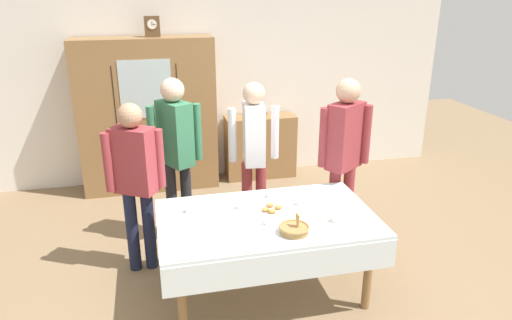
{
  "coord_description": "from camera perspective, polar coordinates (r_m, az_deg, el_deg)",
  "views": [
    {
      "loc": [
        -0.86,
        -3.55,
        2.53
      ],
      "look_at": [
        0.0,
        0.2,
        1.08
      ],
      "focal_mm": 33.07,
      "sensor_mm": 36.0,
      "label": 1
    }
  ],
  "objects": [
    {
      "name": "bookshelf_low",
      "position": [
        6.48,
        0.52,
        1.65
      ],
      "size": [
        0.95,
        0.35,
        0.86
      ],
      "color": "olive",
      "rests_on": "ground"
    },
    {
      "name": "tea_cup_center",
      "position": [
        4.01,
        -1.75,
        -5.6
      ],
      "size": [
        0.13,
        0.13,
        0.06
      ],
      "color": "white",
      "rests_on": "dining_table"
    },
    {
      "name": "back_wall",
      "position": [
        6.37,
        -5.03,
        9.83
      ],
      "size": [
        6.4,
        0.1,
        2.7
      ],
      "primitive_type": "cube",
      "color": "silver",
      "rests_on": "ground"
    },
    {
      "name": "ground_plane",
      "position": [
        4.44,
        0.6,
        -14.1
      ],
      "size": [
        12.0,
        12.0,
        0.0
      ],
      "primitive_type": "plane",
      "color": "#846B4C",
      "rests_on": "ground"
    },
    {
      "name": "person_behind_table_left",
      "position": [
        4.77,
        -0.26,
        1.84
      ],
      "size": [
        0.52,
        0.38,
        1.64
      ],
      "color": "#933338",
      "rests_on": "ground"
    },
    {
      "name": "tea_cup_front_edge",
      "position": [
        3.76,
        1.66,
        -7.49
      ],
      "size": [
        0.13,
        0.13,
        0.06
      ],
      "color": "white",
      "rests_on": "dining_table"
    },
    {
      "name": "tea_cup_far_right",
      "position": [
        3.99,
        -8.01,
        -5.96
      ],
      "size": [
        0.13,
        0.13,
        0.06
      ],
      "color": "white",
      "rests_on": "dining_table"
    },
    {
      "name": "person_by_cabinet",
      "position": [
        4.7,
        -9.68,
        1.83
      ],
      "size": [
        0.52,
        0.41,
        1.7
      ],
      "color": "#232328",
      "rests_on": "ground"
    },
    {
      "name": "tea_cup_mid_left",
      "position": [
        4.21,
        1.81,
        -4.26
      ],
      "size": [
        0.13,
        0.13,
        0.06
      ],
      "color": "white",
      "rests_on": "dining_table"
    },
    {
      "name": "tea_cup_near_right",
      "position": [
        4.09,
        5.4,
        -5.18
      ],
      "size": [
        0.13,
        0.13,
        0.06
      ],
      "color": "white",
      "rests_on": "dining_table"
    },
    {
      "name": "bread_basket",
      "position": [
        3.65,
        4.65,
        -8.29
      ],
      "size": [
        0.24,
        0.24,
        0.16
      ],
      "color": "#9E7542",
      "rests_on": "dining_table"
    },
    {
      "name": "person_behind_table_right",
      "position": [
        4.59,
        10.64,
        1.49
      ],
      "size": [
        0.52,
        0.37,
        1.72
      ],
      "color": "#933338",
      "rests_on": "ground"
    },
    {
      "name": "pastry_plate",
      "position": [
        3.98,
        1.92,
        -6.04
      ],
      "size": [
        0.28,
        0.28,
        0.05
      ],
      "color": "white",
      "rests_on": "dining_table"
    },
    {
      "name": "tea_cup_back_edge",
      "position": [
        3.85,
        9.73,
        -7.06
      ],
      "size": [
        0.13,
        0.13,
        0.06
      ],
      "color": "silver",
      "rests_on": "dining_table"
    },
    {
      "name": "dining_table",
      "position": [
        3.91,
        1.45,
        -8.26
      ],
      "size": [
        1.78,
        1.07,
        0.73
      ],
      "color": "olive",
      "rests_on": "ground"
    },
    {
      "name": "spoon_near_left",
      "position": [
        4.17,
        11.38,
        -5.32
      ],
      "size": [
        0.12,
        0.02,
        0.01
      ],
      "color": "silver",
      "rests_on": "dining_table"
    },
    {
      "name": "mantel_clock",
      "position": [
        5.93,
        -12.46,
        15.51
      ],
      "size": [
        0.18,
        0.11,
        0.24
      ],
      "color": "brown",
      "rests_on": "wall_cabinet"
    },
    {
      "name": "person_near_right_end",
      "position": [
        4.28,
        -14.4,
        -1.53
      ],
      "size": [
        0.52,
        0.36,
        1.59
      ],
      "color": "#191E38",
      "rests_on": "ground"
    },
    {
      "name": "book_stack",
      "position": [
        6.34,
        0.53,
        5.62
      ],
      "size": [
        0.15,
        0.21,
        0.07
      ],
      "color": "#B29333",
      "rests_on": "bookshelf_low"
    },
    {
      "name": "spoon_mid_left",
      "position": [
        4.21,
        8.14,
        -4.87
      ],
      "size": [
        0.12,
        0.02,
        0.01
      ],
      "color": "silver",
      "rests_on": "dining_table"
    },
    {
      "name": "wall_cabinet",
      "position": [
        6.11,
        -12.92,
        5.23
      ],
      "size": [
        1.69,
        0.46,
        1.93
      ],
      "color": "olive",
      "rests_on": "ground"
    }
  ]
}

